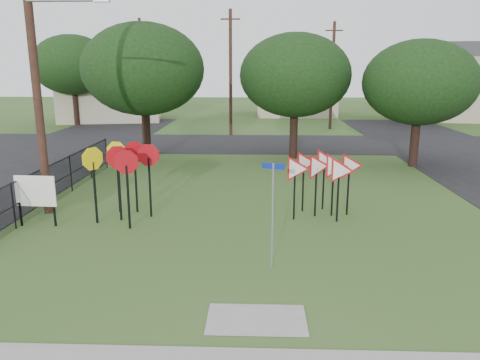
% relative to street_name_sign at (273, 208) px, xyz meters
% --- Properties ---
extents(ground, '(140.00, 140.00, 0.00)m').
position_rel_street_name_sign_xyz_m(ground, '(-0.38, -0.19, -1.57)').
color(ground, '#30521F').
extents(street_left, '(8.00, 50.00, 0.02)m').
position_rel_street_name_sign_xyz_m(street_left, '(-12.38, 9.81, -1.56)').
color(street_left, black).
rests_on(street_left, ground).
extents(street_far, '(60.00, 8.00, 0.02)m').
position_rel_street_name_sign_xyz_m(street_far, '(-0.38, 19.81, -1.56)').
color(street_far, black).
rests_on(street_far, ground).
extents(curb_pad, '(2.00, 1.20, 0.02)m').
position_rel_street_name_sign_xyz_m(curb_pad, '(-0.38, -2.59, -1.56)').
color(curb_pad, gray).
rests_on(curb_pad, ground).
extents(street_name_sign, '(0.54, 0.19, 2.70)m').
position_rel_street_name_sign_xyz_m(street_name_sign, '(0.00, 0.00, 0.00)').
color(street_name_sign, '#989BA0').
rests_on(street_name_sign, ground).
extents(stop_sign_cluster, '(2.27, 1.97, 2.52)m').
position_rel_street_name_sign_xyz_m(stop_sign_cluster, '(-4.79, 3.79, 0.30)').
color(stop_sign_cluster, black).
rests_on(stop_sign_cluster, ground).
extents(yield_sign_cluster, '(2.83, 1.77, 2.21)m').
position_rel_street_name_sign_xyz_m(yield_sign_cluster, '(1.83, 4.38, 0.07)').
color(yield_sign_cluster, black).
rests_on(yield_sign_cluster, ground).
extents(info_board, '(1.32, 0.12, 1.65)m').
position_rel_street_name_sign_xyz_m(info_board, '(-7.39, 2.92, -0.47)').
color(info_board, black).
rests_on(info_board, ground).
extents(utility_pole_main, '(3.55, 0.33, 10.00)m').
position_rel_street_name_sign_xyz_m(utility_pole_main, '(-7.61, 4.31, 3.64)').
color(utility_pole_main, '#42281E').
rests_on(utility_pole_main, ground).
extents(far_pole_a, '(1.40, 0.24, 9.00)m').
position_rel_street_name_sign_xyz_m(far_pole_a, '(-2.38, 23.81, 3.03)').
color(far_pole_a, '#42281E').
rests_on(far_pole_a, ground).
extents(far_pole_b, '(1.40, 0.24, 8.50)m').
position_rel_street_name_sign_xyz_m(far_pole_b, '(5.62, 27.81, 2.78)').
color(far_pole_b, '#42281E').
rests_on(far_pole_b, ground).
extents(far_pole_c, '(1.40, 0.24, 9.00)m').
position_rel_street_name_sign_xyz_m(far_pole_c, '(-10.38, 29.81, 3.03)').
color(far_pole_c, '#42281E').
rests_on(far_pole_c, ground).
extents(fence_run, '(0.05, 11.55, 1.50)m').
position_rel_street_name_sign_xyz_m(fence_run, '(-7.98, 6.06, -0.78)').
color(fence_run, black).
rests_on(fence_run, ground).
extents(house_left, '(10.58, 8.88, 7.20)m').
position_rel_street_name_sign_xyz_m(house_left, '(-14.38, 33.81, 2.08)').
color(house_left, '#B3AC90').
rests_on(house_left, ground).
extents(house_mid, '(8.40, 8.40, 6.20)m').
position_rel_street_name_sign_xyz_m(house_mid, '(3.62, 39.81, 1.58)').
color(house_mid, '#B3AC90').
rests_on(house_mid, ground).
extents(house_right, '(8.30, 8.30, 7.20)m').
position_rel_street_name_sign_xyz_m(house_right, '(17.62, 35.81, 2.08)').
color(house_right, '#B3AC90').
rests_on(house_right, ground).
extents(tree_near_left, '(6.40, 6.40, 7.27)m').
position_rel_street_name_sign_xyz_m(tree_near_left, '(-6.38, 13.81, 3.29)').
color(tree_near_left, black).
rests_on(tree_near_left, ground).
extents(tree_near_mid, '(6.00, 6.00, 6.80)m').
position_rel_street_name_sign_xyz_m(tree_near_mid, '(1.62, 14.81, 2.97)').
color(tree_near_mid, black).
rests_on(tree_near_mid, ground).
extents(tree_near_right, '(5.60, 5.60, 6.33)m').
position_rel_street_name_sign_xyz_m(tree_near_right, '(7.62, 12.81, 2.66)').
color(tree_near_right, black).
rests_on(tree_near_right, ground).
extents(tree_far_left, '(6.80, 6.80, 7.73)m').
position_rel_street_name_sign_xyz_m(tree_far_left, '(-16.38, 29.81, 3.60)').
color(tree_far_left, black).
rests_on(tree_far_left, ground).
extents(tree_far_right, '(6.00, 6.00, 6.80)m').
position_rel_street_name_sign_xyz_m(tree_far_right, '(13.62, 31.81, 2.97)').
color(tree_far_right, black).
rests_on(tree_far_right, ground).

